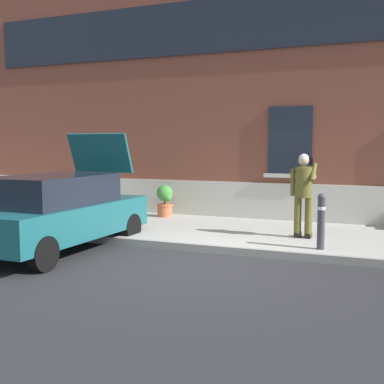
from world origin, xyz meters
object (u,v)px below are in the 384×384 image
hatchback_car_teal (58,211)px  person_on_phone (303,190)px  planter_terracotta (165,200)px  bollard_near_person (321,219)px  planter_cream (83,197)px

hatchback_car_teal → person_on_phone: hatchback_car_teal is taller
planter_terracotta → bollard_near_person: bearing=-31.1°
hatchback_car_teal → bollard_near_person: (4.86, 1.36, -0.09)m
hatchback_car_teal → planter_terracotta: size_ratio=4.78×
planter_cream → planter_terracotta: bearing=4.4°
bollard_near_person → planter_terracotta: bollard_near_person is taller
person_on_phone → planter_terracotta: bearing=158.6°
bollard_near_person → planter_cream: 7.34m
bollard_near_person → person_on_phone: 1.18m
planter_cream → hatchback_car_teal: bearing=-61.9°
person_on_phone → planter_terracotta: size_ratio=2.04×
planter_cream → planter_terracotta: same height
bollard_near_person → person_on_phone: size_ratio=0.60×
bollard_near_person → planter_cream: size_ratio=1.22×
hatchback_car_teal → planter_cream: bearing=118.1°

